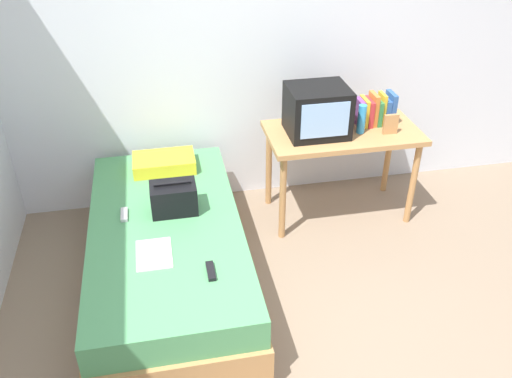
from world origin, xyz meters
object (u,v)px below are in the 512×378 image
at_px(pillow, 164,163).
at_px(handbag, 174,198).
at_px(tv, 317,111).
at_px(book_row, 375,110).
at_px(picture_frame, 391,124).
at_px(bed, 168,255).
at_px(water_bottle, 362,119).
at_px(magazine, 154,254).
at_px(remote_dark, 211,271).
at_px(desk, 342,142).
at_px(remote_silver, 124,215).

relative_size(pillow, handbag, 1.52).
xyz_separation_m(tv, book_row, (0.49, 0.07, -0.07)).
relative_size(picture_frame, pillow, 0.34).
relative_size(bed, water_bottle, 9.05).
relative_size(magazine, remote_dark, 1.86).
distance_m(picture_frame, handbag, 1.70).
distance_m(pillow, handbag, 0.58).
height_order(book_row, magazine, book_row).
relative_size(water_bottle, handbag, 0.74).
distance_m(bed, remote_dark, 0.64).
distance_m(desk, magazine, 1.74).
relative_size(magazine, remote_silver, 2.01).
bearing_deg(pillow, magazine, -96.64).
bearing_deg(book_row, bed, -157.74).
relative_size(desk, remote_dark, 7.44).
bearing_deg(bed, water_bottle, 20.18).
xyz_separation_m(handbag, remote_silver, (-0.33, 0.00, -0.09)).
distance_m(pillow, remote_silver, 0.64).
distance_m(water_bottle, picture_frame, 0.22).
relative_size(picture_frame, magazine, 0.53).
relative_size(bed, picture_frame, 12.92).
distance_m(tv, handbag, 1.25).
distance_m(bed, magazine, 0.41).
bearing_deg(magazine, bed, 75.21).
height_order(bed, picture_frame, picture_frame).
bearing_deg(bed, picture_frame, 16.06).
bearing_deg(remote_silver, bed, -27.73).
height_order(tv, book_row, tv).
xyz_separation_m(tv, water_bottle, (0.33, -0.06, -0.07)).
relative_size(book_row, handbag, 0.96).
height_order(water_bottle, remote_dark, water_bottle).
bearing_deg(pillow, desk, -4.06).
relative_size(book_row, pillow, 0.63).
xyz_separation_m(bed, remote_dark, (0.23, -0.53, 0.27)).
xyz_separation_m(water_bottle, remote_silver, (-1.77, -0.42, -0.33)).
distance_m(bed, desk, 1.58).
height_order(picture_frame, remote_dark, picture_frame).
bearing_deg(remote_dark, tv, 50.31).
xyz_separation_m(bed, remote_silver, (-0.26, 0.14, 0.27)).
bearing_deg(pillow, tv, -4.60).
relative_size(water_bottle, picture_frame, 1.43).
distance_m(tv, pillow, 1.20).
bearing_deg(tv, handbag, -156.44).
bearing_deg(bed, pillow, 86.97).
bearing_deg(desk, picture_frame, -19.71).
xyz_separation_m(water_bottle, pillow, (-1.47, 0.15, -0.29)).
relative_size(desk, remote_silver, 8.06).
height_order(tv, picture_frame, tv).
bearing_deg(picture_frame, book_row, 105.51).
distance_m(bed, handbag, 0.39).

